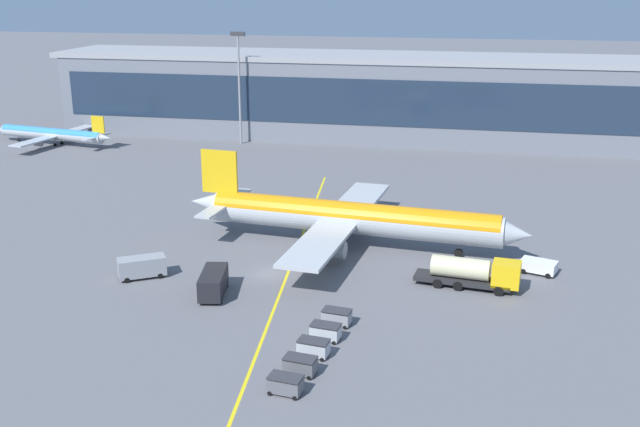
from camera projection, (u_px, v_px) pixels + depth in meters
The scene contains 15 objects.
ground_plane at pixel (272, 274), 81.07m from camera, with size 700.00×700.00×0.00m, color slate.
apron_lead_in_line at pixel (290, 268), 82.63m from camera, with size 0.30×80.00×0.01m, color yellow.
terminal_building at pixel (455, 99), 146.15m from camera, with size 163.26×19.95×16.61m.
main_airliner at pixel (350, 218), 88.57m from camera, with size 42.29×33.71×10.70m.
fuel_tanker at pixel (474, 272), 76.79m from camera, with size 11.02×3.75×3.25m.
lavatory_truck at pixel (213, 282), 75.09m from camera, with size 3.33×6.12×2.50m.
crew_van at pixel (141, 266), 79.62m from camera, with size 5.35×4.45×2.30m.
pushback_tug at pixel (538, 266), 81.07m from camera, with size 4.33×3.36×1.40m.
baggage_cart_0 at pixel (286, 384), 57.42m from camera, with size 2.83×1.92×1.48m.
baggage_cart_1 at pixel (300, 365), 60.30m from camera, with size 2.83×1.92×1.48m.
baggage_cart_2 at pixel (313, 347), 63.17m from camera, with size 2.83×1.92×1.48m.
baggage_cart_3 at pixel (326, 331), 66.05m from camera, with size 2.83×1.92×1.48m.
baggage_cart_4 at pixel (337, 317), 68.93m from camera, with size 2.83×1.92×1.48m.
commuter_jet_far at pixel (52, 134), 143.74m from camera, with size 27.26×21.93×6.36m.
apron_light_mast_0 at pixel (239, 79), 141.70m from camera, with size 2.80×0.50×21.46m.
Camera 1 is at (20.76, -72.56, 30.78)m, focal length 41.52 mm.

